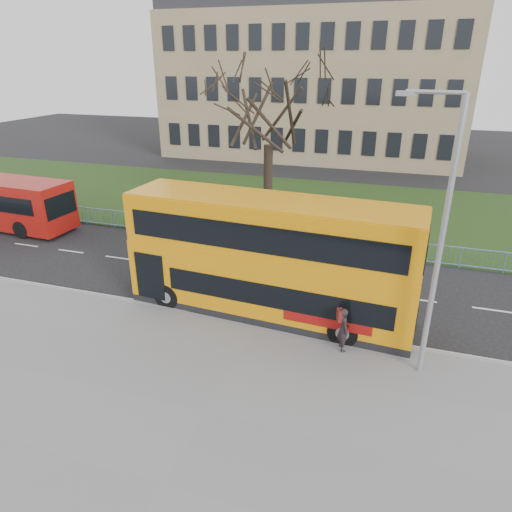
{
  "coord_description": "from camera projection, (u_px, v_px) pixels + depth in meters",
  "views": [
    {
      "loc": [
        4.59,
        -16.29,
        9.61
      ],
      "look_at": [
        -0.91,
        1.0,
        1.78
      ],
      "focal_mm": 32.0,
      "sensor_mm": 36.0,
      "label": 1
    }
  ],
  "objects": [
    {
      "name": "guard_railing",
      "position": [
        303.0,
        240.0,
        24.9
      ],
      "size": [
        40.0,
        0.12,
        1.1
      ],
      "primitive_type": null,
      "color": "#6A93BD",
      "rests_on": "ground"
    },
    {
      "name": "yellow_bus",
      "position": [
        269.0,
        256.0,
        17.84
      ],
      "size": [
        11.54,
        3.49,
        4.77
      ],
      "rotation": [
        0.0,
        0.0,
        -0.07
      ],
      "color": "orange",
      "rests_on": "ground"
    },
    {
      "name": "pavement",
      "position": [
        206.0,
        413.0,
        13.41
      ],
      "size": [
        80.0,
        10.5,
        0.12
      ],
      "primitive_type": "cube",
      "color": "slate",
      "rests_on": "ground"
    },
    {
      "name": "grass_verge",
      "position": [
        326.0,
        209.0,
        31.84
      ],
      "size": [
        80.0,
        15.4,
        0.08
      ],
      "primitive_type": "cube",
      "color": "#1D3814",
      "rests_on": "ground"
    },
    {
      "name": "civic_building",
      "position": [
        316.0,
        86.0,
        48.58
      ],
      "size": [
        30.0,
        15.0,
        14.0
      ],
      "primitive_type": "cube",
      "color": "#8C7859",
      "rests_on": "ground"
    },
    {
      "name": "pedestrian",
      "position": [
        343.0,
        329.0,
        15.93
      ],
      "size": [
        0.59,
        0.71,
        1.65
      ],
      "primitive_type": "imported",
      "rotation": [
        0.0,
        0.0,
        1.96
      ],
      "color": "black",
      "rests_on": "pavement"
    },
    {
      "name": "ground",
      "position": [
        269.0,
        306.0,
        19.34
      ],
      "size": [
        120.0,
        120.0,
        0.0
      ],
      "primitive_type": "plane",
      "color": "black",
      "rests_on": "ground"
    },
    {
      "name": "street_lamp",
      "position": [
        438.0,
        234.0,
        13.29
      ],
      "size": [
        1.86,
        0.39,
        8.76
      ],
      "rotation": [
        0.0,
        0.0,
        -0.12
      ],
      "color": "#96979E",
      "rests_on": "pavement"
    },
    {
      "name": "bare_tree",
      "position": [
        269.0,
        129.0,
        26.58
      ],
      "size": [
        8.16,
        8.16,
        11.66
      ],
      "primitive_type": null,
      "color": "black",
      "rests_on": "grass_verge"
    },
    {
      "name": "kerb",
      "position": [
        258.0,
        323.0,
        17.95
      ],
      "size": [
        80.0,
        0.2,
        0.14
      ],
      "primitive_type": "cube",
      "color": "gray",
      "rests_on": "ground"
    }
  ]
}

